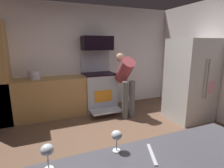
% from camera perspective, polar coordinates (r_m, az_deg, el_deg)
% --- Properties ---
extents(ground_plane, '(5.20, 4.80, 0.02)m').
position_cam_1_polar(ground_plane, '(3.00, 2.23, -21.42)').
color(ground_plane, brown).
extents(wall_back, '(5.20, 0.12, 2.60)m').
position_cam_1_polar(wall_back, '(4.72, -9.68, 8.02)').
color(wall_back, silver).
rests_on(wall_back, ground).
extents(lower_cabinet_run, '(2.40, 0.60, 0.90)m').
position_cam_1_polar(lower_cabinet_run, '(4.41, -19.68, -4.16)').
color(lower_cabinet_run, '#B1834B').
rests_on(lower_cabinet_run, ground).
extents(oven_range, '(0.76, 1.00, 1.51)m').
position_cam_1_polar(oven_range, '(4.59, -4.10, -2.01)').
color(oven_range, '#AFB5C2').
rests_on(oven_range, ground).
extents(microwave, '(0.74, 0.38, 0.34)m').
position_cam_1_polar(microwave, '(4.53, -4.73, 12.75)').
color(microwave, black).
rests_on(microwave, oven_range).
extents(refrigerator, '(0.88, 0.80, 1.77)m').
position_cam_1_polar(refrigerator, '(4.32, 23.57, 1.15)').
color(refrigerator, beige).
rests_on(refrigerator, ground).
extents(person_cook, '(0.31, 0.68, 1.45)m').
position_cam_1_polar(person_cook, '(4.12, 4.33, 1.45)').
color(person_cook, '#5C5C5C').
rests_on(person_cook, ground).
extents(wine_glass_mid, '(0.08, 0.08, 0.17)m').
position_cam_1_polar(wine_glass_mid, '(1.25, -19.78, -19.22)').
color(wine_glass_mid, silver).
rests_on(wine_glass_mid, counter_island).
extents(wine_glass_far, '(0.08, 0.08, 0.16)m').
position_cam_1_polar(wine_glass_far, '(1.35, 1.47, -16.07)').
color(wine_glass_far, silver).
rests_on(wine_glass_far, counter_island).
extents(knife_chef, '(0.12, 0.24, 0.01)m').
position_cam_1_polar(knife_chef, '(1.41, 12.47, -20.78)').
color(knife_chef, '#B7BABF').
rests_on(knife_chef, counter_island).
extents(stock_pot, '(0.25, 0.25, 0.19)m').
position_cam_1_polar(stock_pot, '(4.28, -23.35, 2.58)').
color(stock_pot, '#BDB6C7').
rests_on(stock_pot, lower_cabinet_run).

